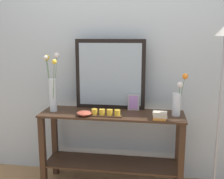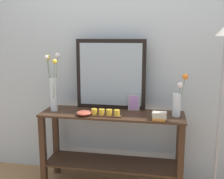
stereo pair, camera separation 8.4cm
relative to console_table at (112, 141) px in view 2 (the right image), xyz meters
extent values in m
cube|color=#B2BCC1|center=(0.00, 0.33, 0.85)|extent=(6.40, 0.08, 2.70)
cube|color=#382316|center=(0.00, 0.00, 0.28)|extent=(1.43, 0.42, 0.02)
cube|color=#382316|center=(0.00, 0.00, -0.25)|extent=(1.37, 0.38, 0.02)
cube|color=#382316|center=(-0.68, -0.17, -0.11)|extent=(0.06, 0.06, 0.78)
cube|color=#382316|center=(0.68, -0.17, -0.11)|extent=(0.06, 0.06, 0.78)
cube|color=#382316|center=(-0.68, 0.17, -0.11)|extent=(0.06, 0.06, 0.78)
cube|color=#382316|center=(0.68, 0.17, -0.11)|extent=(0.06, 0.06, 0.78)
cube|color=black|center=(-0.05, 0.18, 0.66)|extent=(0.73, 0.03, 0.73)
cube|color=#9EADB7|center=(-0.05, 0.17, 0.66)|extent=(0.65, 0.00, 0.65)
cylinder|color=silver|center=(-0.60, -0.02, 0.46)|extent=(0.07, 0.07, 0.34)
cylinder|color=#4C753D|center=(-0.64, 0.02, 0.57)|extent=(0.09, 0.08, 0.52)
sphere|color=yellow|center=(-0.68, 0.06, 0.83)|extent=(0.06, 0.06, 0.06)
cylinder|color=#4C753D|center=(-0.59, 0.04, 0.58)|extent=(0.02, 0.11, 0.54)
sphere|color=silver|center=(-0.59, 0.09, 0.85)|extent=(0.05, 0.05, 0.05)
cylinder|color=#4C753D|center=(-0.57, -0.07, 0.56)|extent=(0.08, 0.10, 0.50)
sphere|color=yellow|center=(-0.54, -0.12, 0.81)|extent=(0.05, 0.05, 0.05)
cylinder|color=#4C753D|center=(-0.64, -0.01, 0.58)|extent=(0.07, 0.04, 0.53)
sphere|color=silver|center=(-0.67, 0.01, 0.84)|extent=(0.04, 0.04, 0.04)
cylinder|color=silver|center=(0.62, 0.01, 0.40)|extent=(0.08, 0.08, 0.22)
cylinder|color=#4C753D|center=(0.66, 0.00, 0.50)|extent=(0.06, 0.02, 0.37)
sphere|color=orange|center=(0.69, -0.01, 0.68)|extent=(0.06, 0.06, 0.06)
cylinder|color=#4C753D|center=(0.64, 0.00, 0.46)|extent=(0.02, 0.01, 0.29)
sphere|color=silver|center=(0.65, 0.00, 0.60)|extent=(0.06, 0.06, 0.06)
cube|color=#472D1C|center=(-0.04, -0.11, 0.30)|extent=(0.32, 0.09, 0.01)
cylinder|color=gold|center=(-0.15, -0.11, 0.33)|extent=(0.06, 0.06, 0.05)
cylinder|color=gold|center=(-0.08, -0.11, 0.33)|extent=(0.06, 0.06, 0.05)
cylinder|color=gold|center=(-0.01, -0.11, 0.33)|extent=(0.06, 0.06, 0.05)
cylinder|color=gold|center=(0.07, -0.11, 0.33)|extent=(0.06, 0.06, 0.05)
cube|color=#B7B2AD|center=(0.20, 0.14, 0.38)|extent=(0.12, 0.01, 0.17)
cube|color=#B67FC9|center=(0.20, 0.13, 0.38)|extent=(0.09, 0.00, 0.14)
cylinder|color=#B24C38|center=(-0.25, -0.13, 0.30)|extent=(0.06, 0.06, 0.01)
ellipsoid|color=#B24C38|center=(-0.25, -0.13, 0.32)|extent=(0.15, 0.15, 0.04)
cube|color=orange|center=(0.47, -0.15, 0.31)|extent=(0.12, 0.09, 0.02)
cube|color=#B2A893|center=(0.47, -0.15, 0.33)|extent=(0.13, 0.09, 0.02)
cube|color=#B2A893|center=(0.47, -0.14, 0.35)|extent=(0.13, 0.10, 0.02)
cylinder|color=#9E9EA3|center=(1.01, -0.06, 0.28)|extent=(0.02, 0.02, 1.53)
camera|label=1|loc=(0.40, -2.65, 1.06)|focal=44.58mm
camera|label=2|loc=(0.49, -2.63, 1.06)|focal=44.58mm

